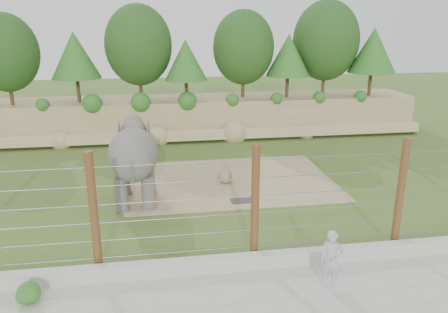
{
  "coord_description": "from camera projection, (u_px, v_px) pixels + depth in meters",
  "views": [
    {
      "loc": [
        -2.95,
        -17.06,
        7.62
      ],
      "look_at": [
        0.0,
        2.0,
        1.6
      ],
      "focal_mm": 35.0,
      "sensor_mm": 36.0,
      "label": 1
    }
  ],
  "objects": [
    {
      "name": "barrier_fence",
      "position": [
        255.0,
        204.0,
        13.95
      ],
      "size": [
        20.26,
        0.26,
        4.0
      ],
      "color": "#542C1B",
      "rests_on": "ground"
    },
    {
      "name": "walkway",
      "position": [
        273.0,
        306.0,
        12.19
      ],
      "size": [
        26.0,
        4.0,
        0.01
      ],
      "primitive_type": "cube",
      "color": "#ACAB9F",
      "rests_on": "ground"
    },
    {
      "name": "drain_grate",
      "position": [
        242.0,
        201.0,
        19.23
      ],
      "size": [
        1.0,
        0.6,
        0.03
      ],
      "primitive_type": "cube",
      "color": "#262628",
      "rests_on": "dirt_patch"
    },
    {
      "name": "walkway_shrub",
      "position": [
        28.0,
        292.0,
        12.23
      ],
      "size": [
        0.67,
        0.67,
        0.67
      ],
      "primitive_type": "sphere",
      "color": "#22611C",
      "rests_on": "walkway"
    },
    {
      "name": "ground",
      "position": [
        231.0,
        206.0,
        18.8
      ],
      "size": [
        90.0,
        90.0,
        0.0
      ],
      "primitive_type": "plane",
      "color": "#466B24",
      "rests_on": "ground"
    },
    {
      "name": "dirt_patch",
      "position": [
        231.0,
        181.0,
        21.7
      ],
      "size": [
        10.0,
        7.0,
        0.02
      ],
      "primitive_type": "cube",
      "color": "tan",
      "rests_on": "ground"
    },
    {
      "name": "zookeeper",
      "position": [
        331.0,
        260.0,
        12.76
      ],
      "size": [
        0.77,
        0.63,
        1.83
      ],
      "primitive_type": "imported",
      "rotation": [
        0.0,
        0.0,
        -0.33
      ],
      "color": "silver",
      "rests_on": "walkway"
    },
    {
      "name": "back_embankment",
      "position": [
        209.0,
        77.0,
        29.66
      ],
      "size": [
        30.0,
        5.52,
        8.77
      ],
      "color": "#9E885D",
      "rests_on": "ground"
    },
    {
      "name": "stone_ball",
      "position": [
        225.0,
        176.0,
        21.25
      ],
      "size": [
        0.69,
        0.69,
        0.69
      ],
      "primitive_type": "sphere",
      "color": "gray",
      "rests_on": "dirt_patch"
    },
    {
      "name": "retaining_wall",
      "position": [
        257.0,
        261.0,
        14.0
      ],
      "size": [
        26.0,
        0.35,
        0.5
      ],
      "primitive_type": "cube",
      "color": "#ACAB9F",
      "rests_on": "ground"
    },
    {
      "name": "elephant",
      "position": [
        134.0,
        164.0,
        18.74
      ],
      "size": [
        1.84,
        4.24,
        3.43
      ],
      "primitive_type": null,
      "rotation": [
        0.0,
        0.0,
        0.01
      ],
      "color": "#625C57",
      "rests_on": "ground"
    }
  ]
}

